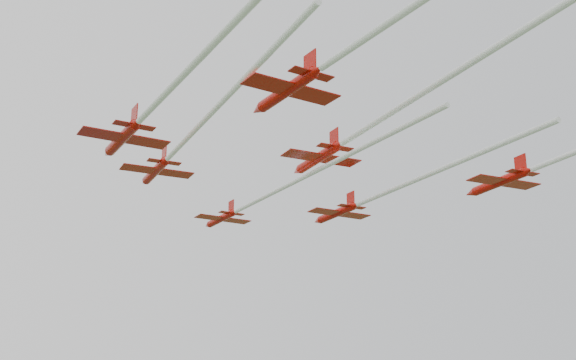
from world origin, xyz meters
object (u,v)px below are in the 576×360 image
jet_row2_left (182,144)px  jet_row2_right (375,197)px  jet_row3_mid (372,125)px  jet_row4_left (398,16)px  jet_row3_left (158,101)px  jet_lead (264,197)px  jet_row3_right (567,155)px

jet_row2_left → jet_row2_right: (25.58, -2.05, -2.88)m
jet_row3_mid → jet_row4_left: jet_row3_mid is taller
jet_row3_left → jet_row3_mid: (23.13, -1.77, 1.92)m
jet_row3_left → jet_row4_left: (10.09, -21.62, 1.06)m
jet_lead → jet_row3_left: (-23.97, -22.42, -0.01)m
jet_row3_mid → jet_row3_right: (23.09, -6.31, -1.07)m
jet_row3_left → jet_row3_mid: jet_row3_mid is taller
jet_row2_right → jet_row3_mid: (-10.48, -12.95, 3.22)m
jet_lead → jet_row2_right: 14.86m
jet_row3_left → jet_row2_left: bearing=61.1°
jet_row3_right → jet_lead: bearing=132.9°
jet_row2_right → jet_row3_left: size_ratio=0.88×
jet_row2_left → jet_row3_mid: bearing=-38.5°
jet_row2_left → jet_row3_right: 43.75m
jet_row2_right → jet_row3_right: bearing=-53.4°
jet_row3_left → jet_row3_right: 46.94m
jet_row3_left → jet_lead: bearing=45.5°
jet_row3_left → jet_row3_right: bearing=-7.5°
jet_row2_left → jet_row4_left: bearing=-80.3°
jet_lead → jet_row4_left: (-13.88, -44.04, 1.05)m
jet_row3_left → jet_row3_mid: size_ratio=0.94×
jet_lead → jet_row4_left: 46.19m
jet_row2_right → jet_row3_right: (12.62, -19.26, 2.15)m
jet_row2_right → jet_row4_left: (-23.52, -32.80, 2.36)m
jet_row2_left → jet_row3_left: size_ratio=0.99×
jet_row2_left → jet_row3_left: (-8.03, -13.24, -1.58)m
jet_row2_right → jet_row3_left: 35.44m
jet_row2_left → jet_row4_left: size_ratio=0.80×
jet_lead → jet_row2_right: bearing=-47.8°
jet_row3_left → jet_row4_left: bearing=-62.6°
jet_lead → jet_row3_mid: 24.28m
jet_row3_right → jet_row4_left: 38.59m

